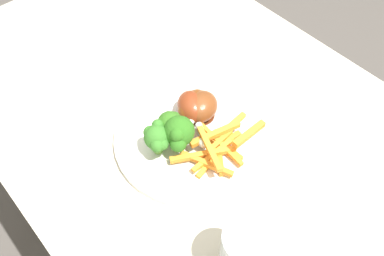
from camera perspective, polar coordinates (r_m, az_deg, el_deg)
dining_table at (r=0.83m, az=3.05°, el=-5.79°), size 1.18×0.66×0.75m
dinner_plate at (r=0.72m, az=0.00°, el=-1.26°), size 0.27×0.27×0.01m
broccoli_floret_front at (r=0.66m, az=-4.85°, el=-1.36°), size 0.05×0.04×0.06m
broccoli_floret_middle at (r=0.68m, az=-2.92°, el=0.55°), size 0.04×0.04×0.06m
broccoli_floret_back at (r=0.66m, az=-1.85°, el=-0.64°), size 0.05×0.05×0.07m
carrot_fries_pile at (r=0.69m, az=3.65°, el=-2.40°), size 0.11×0.17×0.04m
chicken_drumstick_near at (r=0.72m, az=-0.09°, el=2.85°), size 0.06×0.12×0.04m
chicken_drumstick_far at (r=0.72m, az=1.19°, el=2.81°), size 0.08×0.12×0.05m
chicken_drumstick_extra at (r=0.72m, az=0.08°, el=2.59°), size 0.12×0.08×0.05m
fork at (r=0.88m, az=-21.16°, el=6.93°), size 0.17×0.10×0.00m
water_glass at (r=0.58m, az=7.29°, el=-16.62°), size 0.07×0.07×0.10m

